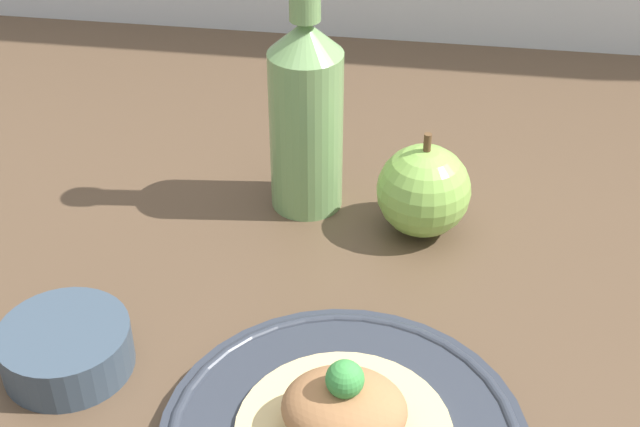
# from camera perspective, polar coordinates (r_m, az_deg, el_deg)

# --- Properties ---
(ground_plane) EXTENTS (1.80, 1.10, 0.04)m
(ground_plane) POSITION_cam_1_polar(r_m,az_deg,el_deg) (0.73, 2.86, -7.53)
(ground_plane) COLOR brown
(plated_food) EXTENTS (0.15, 0.15, 0.06)m
(plated_food) POSITION_cam_1_polar(r_m,az_deg,el_deg) (0.60, 1.21, -12.62)
(plated_food) COLOR #D6BC7F
(plated_food) RESTS_ON plate
(cider_bottle) EXTENTS (0.07, 0.07, 0.25)m
(cider_bottle) POSITION_cam_1_polar(r_m,az_deg,el_deg) (0.78, -0.90, 6.75)
(cider_bottle) COLOR #729E5B
(cider_bottle) RESTS_ON ground_plane
(apple) EXTENTS (0.08, 0.08, 0.10)m
(apple) POSITION_cam_1_polar(r_m,az_deg,el_deg) (0.78, 6.64, 1.46)
(apple) COLOR #84B74C
(apple) RESTS_ON ground_plane
(dipping_bowl) EXTENTS (0.10, 0.10, 0.04)m
(dipping_bowl) POSITION_cam_1_polar(r_m,az_deg,el_deg) (0.68, -15.93, -8.27)
(dipping_bowl) COLOR #384756
(dipping_bowl) RESTS_ON ground_plane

